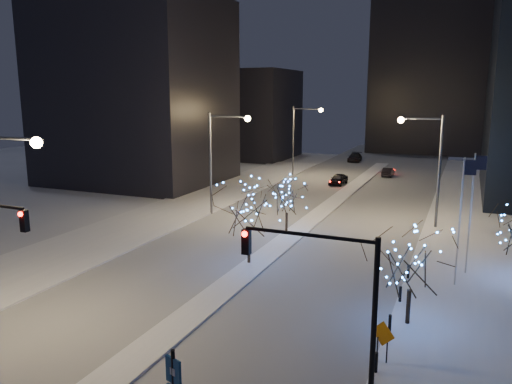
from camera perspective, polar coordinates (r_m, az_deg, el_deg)
The scene contains 21 objects.
ground at distance 23.79m, azimuth -15.02°, elevation -19.17°, with size 160.00×160.00×0.00m, color white.
road at distance 53.89m, azimuth 8.41°, elevation -1.61°, with size 20.00×130.00×0.02m, color #9CA0AA.
median at distance 49.18m, azimuth 6.92°, elevation -2.74°, with size 2.00×80.00×0.15m, color white.
east_sidewalk at distance 37.85m, azimuth 24.95°, elevation -8.03°, with size 10.00×90.00×0.15m, color white.
west_sidewalk at distance 46.51m, azimuth -13.56°, elevation -3.79°, with size 8.00×90.00×0.15m, color white.
filler_west_near at distance 69.38m, azimuth -13.53°, elevation 11.04°, with size 22.00×18.00×24.00m, color black.
filler_west_far at distance 94.46m, azimuth -1.44°, elevation 8.89°, with size 18.00×16.00×16.00m, color black.
horizon_block at distance 108.52m, azimuth 19.96°, elevation 15.42°, with size 24.00×14.00×42.00m, color black.
street_lamp_w_mid at distance 48.53m, azimuth -4.13°, elevation 4.84°, with size 4.40×0.56×10.00m.
street_lamp_w_far at distance 71.59m, azimuth 5.09°, elevation 6.89°, with size 4.40×0.56×10.00m.
street_lamp_east at distance 46.32m, azimuth 19.20°, elevation 3.88°, with size 3.90×0.56×10.00m.
traffic_signal_east at distance 18.81m, azimuth 8.70°, elevation -11.18°, with size 5.26×0.43×7.00m.
flagpoles at distance 33.91m, azimuth 22.97°, elevation -1.73°, with size 1.35×2.60×8.00m.
bollards at distance 28.41m, azimuth 15.65°, elevation -12.62°, with size 0.16×12.16×0.90m.
car_near at distance 66.67m, azimuth 9.40°, elevation 1.45°, with size 1.70×4.22×1.44m, color black.
car_mid at distance 74.81m, azimuth 14.85°, elevation 2.22°, with size 1.34×3.85×1.27m, color black.
car_far at distance 89.78m, azimuth 11.23°, elevation 3.91°, with size 2.08×5.13×1.49m, color black.
holiday_tree_median_near at distance 34.45m, azimuth -0.84°, elevation -1.87°, with size 4.92×4.92×6.05m.
holiday_tree_median_far at distance 41.76m, azimuth 3.54°, elevation -0.53°, with size 4.70×4.70×4.94m.
holiday_tree_plaza_near at distance 26.70m, azimuth 17.31°, elevation -7.61°, with size 4.35×4.35×5.16m.
construction_sign at distance 23.54m, azimuth 14.28°, elevation -15.81°, with size 1.10×0.52×1.95m.
Camera 1 is at (13.09, -15.90, 11.90)m, focal length 35.00 mm.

